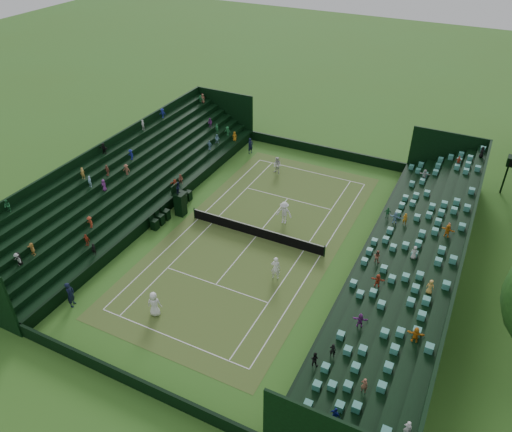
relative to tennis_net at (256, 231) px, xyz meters
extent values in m
plane|color=#3A6B21|center=(0.00, 0.00, -0.53)|extent=(160.00, 160.00, 0.00)
cube|color=#387326|center=(0.00, 0.00, -0.52)|extent=(12.97, 26.77, 0.01)
cube|color=black|center=(0.00, 15.88, -0.03)|extent=(17.17, 0.20, 1.00)
cube|color=black|center=(0.00, -15.88, -0.03)|extent=(17.17, 0.20, 1.00)
cube|color=black|center=(8.48, 0.00, -0.03)|extent=(0.20, 31.77, 1.00)
cube|color=black|center=(-8.48, 0.00, -0.03)|extent=(0.20, 31.77, 1.00)
cube|color=black|center=(8.98, 0.00, -0.03)|extent=(0.80, 32.00, 1.00)
cube|color=black|center=(9.79, 0.00, 0.20)|extent=(0.80, 32.00, 1.45)
cube|color=black|center=(10.58, 0.00, 0.42)|extent=(0.80, 32.00, 1.90)
cube|color=black|center=(11.38, 0.00, 0.65)|extent=(0.80, 32.00, 2.35)
cube|color=black|center=(12.18, 0.00, 0.87)|extent=(0.80, 32.00, 2.80)
cube|color=black|center=(12.98, 0.00, 1.10)|extent=(0.80, 32.00, 3.25)
cube|color=black|center=(13.79, 0.00, 1.32)|extent=(0.80, 32.00, 3.70)
cube|color=black|center=(14.59, 0.00, 1.55)|extent=(0.80, 32.00, 4.15)
cube|color=black|center=(15.08, 0.00, 1.92)|extent=(0.20, 32.00, 4.90)
cube|color=black|center=(-8.98, 0.00, -0.03)|extent=(0.80, 32.00, 1.00)
cube|color=black|center=(-9.79, 0.00, 0.20)|extent=(0.80, 32.00, 1.45)
cube|color=black|center=(-10.58, 0.00, 0.42)|extent=(0.80, 32.00, 1.90)
cube|color=black|center=(-11.38, 0.00, 0.65)|extent=(0.80, 32.00, 2.35)
cube|color=black|center=(-12.18, 0.00, 0.87)|extent=(0.80, 32.00, 2.80)
cube|color=black|center=(-12.98, 0.00, 1.10)|extent=(0.80, 32.00, 3.25)
cube|color=black|center=(-13.79, 0.00, 1.32)|extent=(0.80, 32.00, 3.70)
cube|color=black|center=(-14.59, 0.00, 1.55)|extent=(0.80, 32.00, 4.15)
cube|color=black|center=(-15.08, 0.00, 1.92)|extent=(0.20, 32.00, 4.90)
cylinder|color=black|center=(-5.79, 0.00, 0.00)|extent=(0.10, 0.10, 1.06)
cylinder|color=black|center=(5.79, 0.00, 0.00)|extent=(0.10, 0.10, 1.06)
cube|color=black|center=(0.00, 0.00, -0.07)|extent=(11.57, 0.02, 0.86)
cube|color=white|center=(0.00, 0.00, 0.40)|extent=(11.57, 0.04, 0.07)
cylinder|color=black|center=(17.00, 16.00, 0.97)|extent=(0.16, 0.16, 3.00)
cube|color=black|center=(-7.16, 0.01, 0.48)|extent=(0.79, 0.79, 2.02)
cube|color=black|center=(-7.16, 0.01, 1.55)|extent=(1.01, 1.01, 0.11)
cube|color=black|center=(-7.55, 0.01, 1.95)|extent=(0.09, 1.01, 0.79)
imported|color=black|center=(-7.16, 0.01, 2.13)|extent=(0.47, 0.56, 1.04)
cube|color=black|center=(-7.88, -2.74, -0.09)|extent=(0.55, 0.55, 0.87)
cube|color=black|center=(-8.15, -2.74, 0.46)|extent=(0.07, 0.55, 0.55)
cube|color=black|center=(-7.88, -1.94, -0.09)|extent=(0.55, 0.55, 0.87)
cube|color=black|center=(-8.15, -1.94, 0.46)|extent=(0.07, 0.55, 0.55)
cube|color=black|center=(-7.88, -1.14, -0.09)|extent=(0.55, 0.55, 0.87)
cube|color=black|center=(-8.15, -1.14, 0.46)|extent=(0.07, 0.55, 0.55)
cube|color=black|center=(-7.88, 0.66, -0.09)|extent=(0.55, 0.55, 0.87)
cube|color=black|center=(-8.15, 0.66, 0.46)|extent=(0.07, 0.55, 0.55)
cube|color=black|center=(-7.88, 1.46, -0.09)|extent=(0.55, 0.55, 0.87)
cube|color=black|center=(-8.15, 1.46, 0.46)|extent=(0.07, 0.55, 0.55)
cube|color=black|center=(-7.88, 2.26, -0.09)|extent=(0.55, 0.55, 0.87)
cube|color=black|center=(-8.15, 2.26, 0.46)|extent=(0.07, 0.55, 0.55)
imported|color=white|center=(-2.08, -10.67, 0.41)|extent=(1.07, 0.89, 1.88)
imported|color=white|center=(3.47, -3.85, 0.41)|extent=(0.77, 0.60, 1.88)
imported|color=silver|center=(-2.79, 10.21, 0.33)|extent=(0.98, 0.86, 1.71)
imported|color=white|center=(1.22, 2.78, 0.48)|extent=(1.35, 0.85, 2.01)
imported|color=black|center=(-7.06, 12.88, 0.32)|extent=(0.62, 0.73, 1.69)
imported|color=black|center=(-7.58, -12.44, 0.44)|extent=(0.69, 0.83, 1.93)
camera|label=1|loc=(14.36, -28.81, 23.35)|focal=35.00mm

